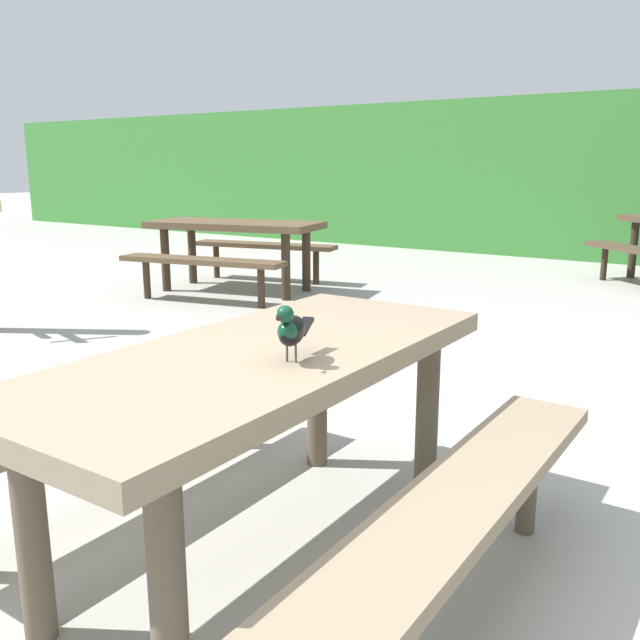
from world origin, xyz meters
TOP-DOWN VIEW (x-y plane):
  - ground_plane at (0.00, 0.00)m, footprint 60.00×60.00m
  - picnic_table_foreground at (-0.21, 0.27)m, footprint 1.68×1.80m
  - bird_grackle at (-0.03, 0.18)m, footprint 0.12×0.28m
  - picnic_table_mid_left at (-3.62, 4.05)m, footprint 2.04×2.01m

SIDE VIEW (x-z plane):
  - ground_plane at x=0.00m, z-range 0.00..0.00m
  - picnic_table_foreground at x=-0.21m, z-range 0.19..0.93m
  - picnic_table_mid_left at x=-3.62m, z-range 0.19..0.93m
  - bird_grackle at x=-0.03m, z-range 0.75..0.94m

